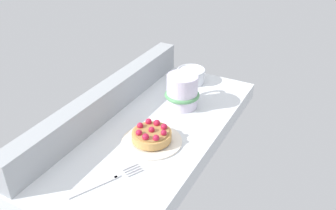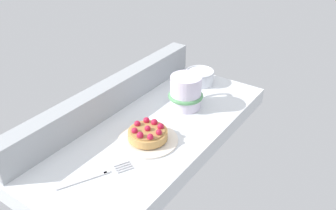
% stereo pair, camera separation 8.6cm
% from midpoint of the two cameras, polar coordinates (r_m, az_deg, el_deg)
% --- Properties ---
extents(ground_plane, '(0.66, 0.30, 0.04)m').
position_cam_midpoint_polar(ground_plane, '(0.88, -5.38, -4.70)').
color(ground_plane, silver).
extents(window_rail_back, '(0.65, 0.05, 0.08)m').
position_cam_midpoint_polar(window_rail_back, '(0.92, -12.36, 0.62)').
color(window_rail_back, '#9EA3A8').
rests_on(window_rail_back, ground_plane).
extents(dessert_plate, '(0.14, 0.14, 0.01)m').
position_cam_midpoint_polar(dessert_plate, '(0.82, -5.55, -5.64)').
color(dessert_plate, silver).
rests_on(dessert_plate, ground_plane).
extents(raspberry_tart, '(0.09, 0.09, 0.03)m').
position_cam_midpoint_polar(raspberry_tart, '(0.81, -5.60, -4.67)').
color(raspberry_tart, tan).
rests_on(raspberry_tart, dessert_plate).
extents(coffee_mug, '(0.12, 0.09, 0.09)m').
position_cam_midpoint_polar(coffee_mug, '(0.93, -0.35, 2.10)').
color(coffee_mug, silver).
rests_on(coffee_mug, ground_plane).
extents(dessert_fork, '(0.14, 0.08, 0.01)m').
position_cam_midpoint_polar(dessert_fork, '(0.73, -12.86, -11.54)').
color(dessert_fork, silver).
rests_on(dessert_fork, ground_plane).
extents(sugar_bowl, '(0.08, 0.08, 0.04)m').
position_cam_midpoint_polar(sugar_bowl, '(1.06, 1.31, 4.64)').
color(sugar_bowl, silver).
rests_on(sugar_bowl, ground_plane).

